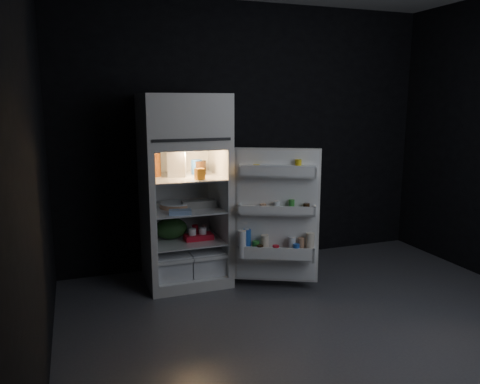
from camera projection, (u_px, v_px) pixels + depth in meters
name	position (u px, v px, depth m)	size (l,w,h in m)	color
floor	(327.00, 326.00, 3.62)	(4.00, 3.40, 0.00)	#4C4C51
wall_back	(250.00, 136.00, 4.94)	(4.00, 0.00, 2.70)	black
wall_left	(32.00, 165.00, 2.70)	(0.00, 3.40, 2.70)	black
refrigerator	(183.00, 183.00, 4.39)	(0.76, 0.71, 1.78)	silver
fridge_door	(276.00, 219.00, 4.18)	(0.73, 0.49, 1.22)	silver
milk_jug	(177.00, 163.00, 4.33)	(0.16, 0.16, 0.24)	white
mayo_jar	(197.00, 167.00, 4.46)	(0.10, 0.10, 0.14)	#2053B1
jam_jar	(200.00, 168.00, 4.44)	(0.11, 0.11, 0.13)	black
amber_bottle	(156.00, 165.00, 4.31)	(0.08, 0.08, 0.22)	#C6631F
small_carton	(200.00, 174.00, 4.16)	(0.08, 0.06, 0.10)	#C67617
egg_carton	(199.00, 204.00, 4.41)	(0.32, 0.12, 0.07)	gray
pie	(176.00, 205.00, 4.42)	(0.31, 0.31, 0.04)	#A67857
flat_package	(180.00, 212.00, 4.14)	(0.20, 0.10, 0.04)	#86A6D0
wrapped_pkg	(201.00, 202.00, 4.55)	(0.12, 0.10, 0.05)	beige
produce_bag	(171.00, 228.00, 4.44)	(0.31, 0.26, 0.20)	#193815
yogurt_tray	(199.00, 237.00, 4.42)	(0.27, 0.14, 0.05)	red
small_can_red	(195.00, 230.00, 4.60)	(0.06, 0.06, 0.09)	red
small_can_silver	(205.00, 229.00, 4.61)	(0.07, 0.07, 0.09)	silver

